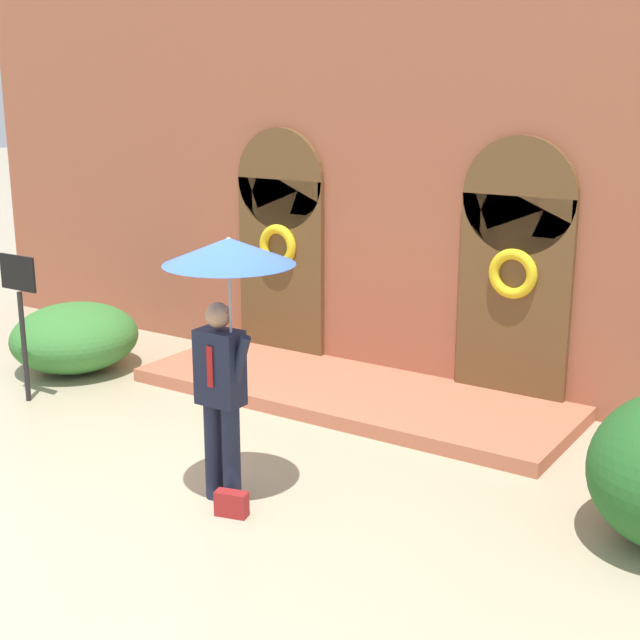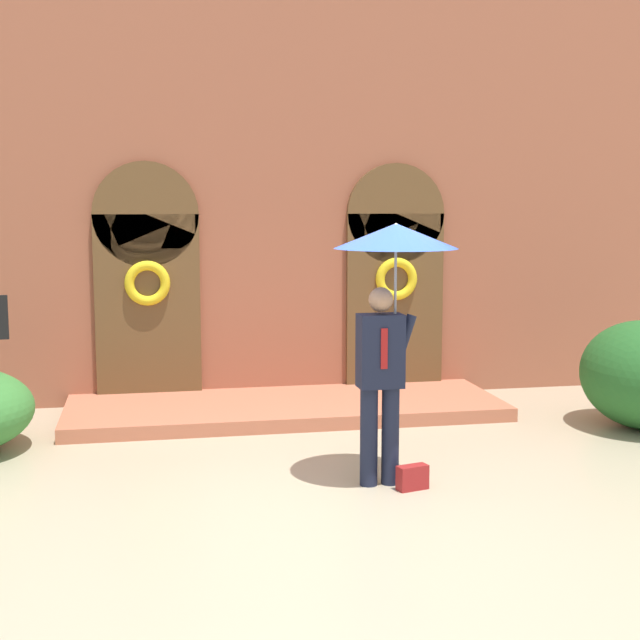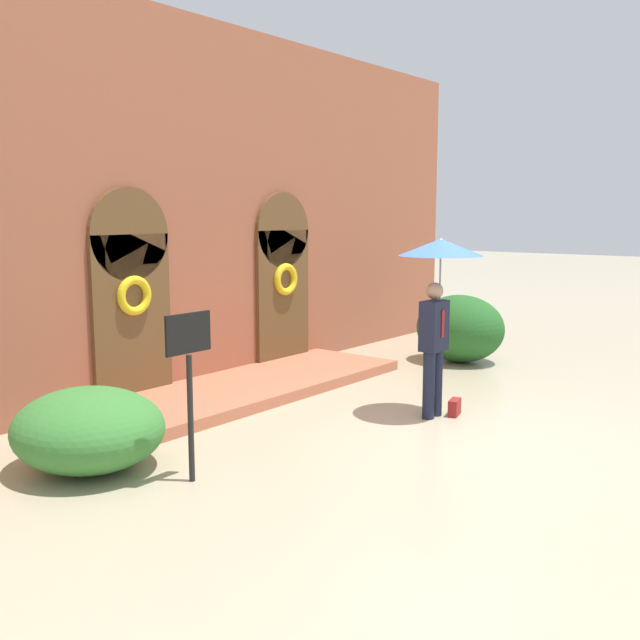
% 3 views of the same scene
% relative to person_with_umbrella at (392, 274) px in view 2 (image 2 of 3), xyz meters
% --- Properties ---
extents(ground_plane, '(80.00, 80.00, 0.00)m').
position_rel_person_with_umbrella_xyz_m(ground_plane, '(-0.52, -0.22, -1.91)').
color(ground_plane, tan).
extents(building_facade, '(14.00, 2.30, 5.60)m').
position_rel_person_with_umbrella_xyz_m(building_facade, '(-0.52, 3.93, 0.77)').
color(building_facade, '#9E563D').
rests_on(building_facade, ground).
extents(person_with_umbrella, '(1.10, 1.10, 2.36)m').
position_rel_person_with_umbrella_xyz_m(person_with_umbrella, '(0.00, 0.00, 0.00)').
color(person_with_umbrella, '#191E33').
rests_on(person_with_umbrella, ground).
extents(handbag, '(0.30, 0.19, 0.22)m').
position_rel_person_with_umbrella_xyz_m(handbag, '(0.15, -0.20, -1.80)').
color(handbag, maroon).
rests_on(handbag, ground).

